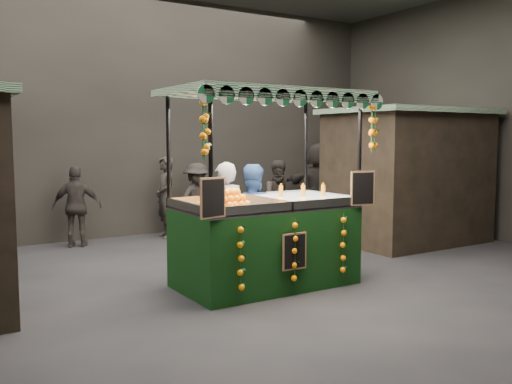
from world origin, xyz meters
TOP-DOWN VIEW (x-y plane):
  - ground at (0.00, 0.00)m, footprint 12.00×12.00m
  - market_hall at (0.00, 0.00)m, footprint 12.10×10.10m
  - neighbour_stall_right at (4.40, 1.50)m, footprint 3.00×2.20m
  - juice_stall at (0.23, 0.16)m, footprint 2.77×1.63m
  - vendor_grey at (0.05, 1.04)m, footprint 0.72×0.60m
  - vendor_blue at (0.45, 0.96)m, footprint 0.98×0.88m
  - shopper_1 at (2.36, 2.94)m, footprint 0.94×0.84m
  - shopper_2 at (-1.28, 4.37)m, footprint 0.97×0.70m
  - shopper_3 at (1.14, 4.20)m, footprint 1.13×0.93m
  - shopper_5 at (4.11, 3.90)m, footprint 1.38×1.84m
  - shopper_6 at (0.52, 4.42)m, footprint 0.44×0.63m

SIDE VIEW (x-z plane):
  - ground at x=0.00m, z-range 0.00..0.00m
  - shopper_3 at x=1.14m, z-range 0.00..1.53m
  - shopper_2 at x=-1.28m, z-range 0.00..1.53m
  - shopper_1 at x=2.36m, z-range 0.00..1.60m
  - vendor_blue at x=0.45m, z-range 0.00..1.65m
  - juice_stall at x=0.23m, z-range -0.51..2.17m
  - shopper_6 at x=0.52m, z-range 0.00..1.67m
  - vendor_grey at x=0.05m, z-range 0.00..1.69m
  - shopper_5 at x=4.11m, z-range 0.00..1.93m
  - neighbour_stall_right at x=4.40m, z-range 0.01..2.61m
  - market_hall at x=0.00m, z-range 0.86..5.91m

